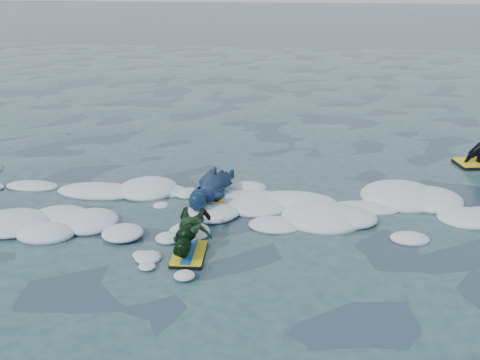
{
  "coord_description": "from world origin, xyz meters",
  "views": [
    {
      "loc": [
        2.04,
        -7.46,
        3.52
      ],
      "look_at": [
        0.81,
        1.6,
        0.29
      ],
      "focal_mm": 45.0,
      "sensor_mm": 36.0,
      "label": 1
    }
  ],
  "objects": [
    {
      "name": "ground",
      "position": [
        0.0,
        0.0,
        0.0
      ],
      "size": [
        120.0,
        120.0,
        0.0
      ],
      "primitive_type": "plane",
      "color": "#162735",
      "rests_on": "ground"
    },
    {
      "name": "foam_band",
      "position": [
        0.0,
        1.03,
        0.0
      ],
      "size": [
        12.0,
        3.1,
        0.3
      ],
      "primitive_type": null,
      "color": "white",
      "rests_on": "ground"
    },
    {
      "name": "prone_woman_unit",
      "position": [
        0.39,
        1.27,
        0.22
      ],
      "size": [
        0.75,
        1.67,
        0.42
      ],
      "rotation": [
        0.0,
        0.0,
        1.73
      ],
      "color": "black",
      "rests_on": "ground"
    },
    {
      "name": "prone_child_unit",
      "position": [
        0.45,
        -0.43,
        0.23
      ],
      "size": [
        0.57,
        1.17,
        0.44
      ],
      "rotation": [
        0.0,
        0.0,
        1.64
      ],
      "color": "black",
      "rests_on": "ground"
    }
  ]
}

